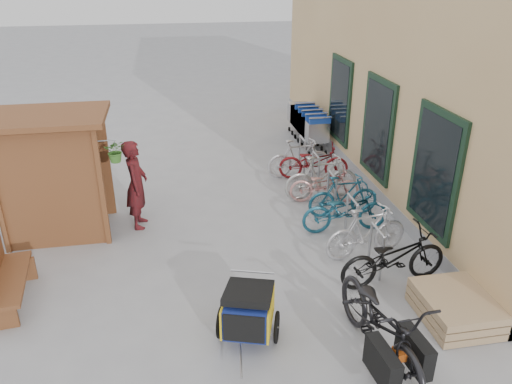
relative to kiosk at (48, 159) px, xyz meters
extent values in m
plane|color=#9B9B9E|center=(3.28, -2.47, -1.55)|extent=(80.00, 80.00, 0.00)
cube|color=#D5B17A|center=(9.78, 2.03, 1.95)|extent=(6.00, 13.00, 7.00)
cube|color=#9B9B9E|center=(6.86, 2.03, -1.40)|extent=(0.18, 13.00, 0.30)
cube|color=black|center=(6.75, -1.97, 0.05)|extent=(0.06, 1.50, 2.20)
cube|color=black|center=(6.72, -1.97, 0.05)|extent=(0.02, 1.25, 1.95)
cube|color=black|center=(6.75, 0.53, 0.05)|extent=(0.06, 1.50, 2.20)
cube|color=black|center=(6.72, 0.53, 0.05)|extent=(0.02, 1.25, 1.95)
cube|color=black|center=(6.75, 3.03, 0.05)|extent=(0.06, 1.50, 2.20)
cube|color=black|center=(6.72, 3.03, 0.05)|extent=(0.02, 1.25, 1.95)
cube|color=brown|center=(0.98, -0.62, -0.40)|extent=(0.09, 0.09, 2.30)
cube|color=brown|center=(-0.82, 0.68, -0.40)|extent=(0.09, 0.09, 2.30)
cube|color=brown|center=(0.98, 0.68, -0.40)|extent=(0.09, 0.09, 2.30)
cube|color=brown|center=(-0.79, 0.03, -0.40)|extent=(0.05, 1.30, 2.30)
cube|color=brown|center=(0.08, -0.59, -0.40)|extent=(1.80, 0.05, 2.30)
cube|color=brown|center=(0.08, 0.65, -0.40)|extent=(1.80, 0.05, 2.30)
cube|color=brown|center=(0.08, 0.03, 0.80)|extent=(2.15, 1.65, 0.10)
cube|color=brown|center=(-0.12, 0.03, -0.65)|extent=(1.30, 1.15, 0.04)
cube|color=brown|center=(-0.12, 0.03, -0.05)|extent=(1.30, 1.15, 0.04)
cylinder|color=#A5A8AD|center=(1.16, -0.62, 0.50)|extent=(0.36, 0.02, 0.02)
imported|color=#386C26|center=(1.31, -0.62, 0.30)|extent=(0.38, 0.33, 0.42)
cylinder|color=#A5A8AD|center=(5.58, -2.72, -1.13)|extent=(0.05, 0.05, 0.84)
cylinder|color=#A5A8AD|center=(5.58, -2.22, -1.13)|extent=(0.05, 0.05, 0.84)
cylinder|color=#A5A8AD|center=(5.58, -2.47, -0.71)|extent=(0.05, 0.50, 0.05)
cylinder|color=#A5A8AD|center=(5.58, -1.52, -1.13)|extent=(0.05, 0.05, 0.84)
cylinder|color=#A5A8AD|center=(5.58, -1.02, -1.13)|extent=(0.05, 0.05, 0.84)
cylinder|color=#A5A8AD|center=(5.58, -1.27, -0.71)|extent=(0.05, 0.50, 0.05)
cylinder|color=#A5A8AD|center=(5.58, -0.32, -1.13)|extent=(0.05, 0.05, 0.84)
cylinder|color=#A5A8AD|center=(5.58, 0.18, -1.13)|extent=(0.05, 0.05, 0.84)
cylinder|color=#A5A8AD|center=(5.58, -0.07, -0.71)|extent=(0.05, 0.50, 0.05)
cylinder|color=#A5A8AD|center=(5.58, 0.88, -1.13)|extent=(0.05, 0.05, 0.84)
cylinder|color=#A5A8AD|center=(5.58, 1.38, -1.13)|extent=(0.05, 0.05, 0.84)
cylinder|color=#A5A8AD|center=(5.58, 1.13, -0.71)|extent=(0.05, 0.50, 0.05)
cylinder|color=#A5A8AD|center=(5.58, 2.08, -1.13)|extent=(0.05, 0.05, 0.84)
cylinder|color=#A5A8AD|center=(5.58, 2.58, -1.13)|extent=(0.05, 0.05, 0.84)
cylinder|color=#A5A8AD|center=(5.58, 2.33, -0.71)|extent=(0.05, 0.50, 0.05)
cube|color=tan|center=(6.28, -3.87, -1.48)|extent=(1.00, 1.20, 0.12)
cube|color=tan|center=(6.28, -3.87, -1.34)|extent=(1.00, 1.20, 0.12)
cube|color=tan|center=(6.28, -3.87, -1.20)|extent=(1.00, 1.20, 0.12)
cube|color=brown|center=(-0.32, -2.27, -1.12)|extent=(0.64, 1.60, 0.06)
cube|color=brown|center=(-0.32, -2.89, -1.34)|extent=(0.42, 0.11, 0.41)
cube|color=brown|center=(-0.32, -1.65, -1.34)|extent=(0.42, 0.11, 0.41)
cube|color=silver|center=(6.28, 3.63, -0.90)|extent=(0.60, 0.93, 0.57)
cube|color=#1C47B8|center=(6.28, 3.16, -0.51)|extent=(0.60, 0.04, 0.20)
cylinder|color=silver|center=(6.28, 3.13, -0.44)|extent=(0.63, 0.04, 0.04)
cylinder|color=black|center=(6.04, 3.25, -1.49)|extent=(0.04, 0.13, 0.13)
cube|color=silver|center=(6.28, 4.02, -0.90)|extent=(0.60, 0.93, 0.57)
cube|color=#1C47B8|center=(6.28, 3.55, -0.51)|extent=(0.60, 0.04, 0.20)
cylinder|color=silver|center=(6.28, 3.51, -0.44)|extent=(0.63, 0.04, 0.04)
cylinder|color=black|center=(6.04, 3.63, -1.49)|extent=(0.04, 0.13, 0.13)
cube|color=silver|center=(6.28, 4.40, -0.90)|extent=(0.60, 0.93, 0.57)
cube|color=#1C47B8|center=(6.28, 3.93, -0.51)|extent=(0.60, 0.04, 0.20)
cylinder|color=silver|center=(6.28, 3.89, -0.44)|extent=(0.63, 0.04, 0.04)
cylinder|color=black|center=(6.04, 4.02, -1.49)|extent=(0.04, 0.13, 0.13)
cube|color=silver|center=(6.28, 4.78, -0.90)|extent=(0.60, 0.93, 0.57)
cube|color=#1C47B8|center=(6.28, 4.31, -0.51)|extent=(0.60, 0.04, 0.20)
cylinder|color=silver|center=(6.28, 4.28, -0.44)|extent=(0.63, 0.04, 0.04)
cylinder|color=black|center=(6.04, 4.40, -1.49)|extent=(0.04, 0.13, 0.13)
cube|color=silver|center=(6.28, 5.16, -0.90)|extent=(0.60, 0.93, 0.57)
cube|color=#1C47B8|center=(6.28, 4.69, -0.51)|extent=(0.60, 0.04, 0.20)
cylinder|color=silver|center=(6.28, 4.66, -0.44)|extent=(0.63, 0.04, 0.04)
cylinder|color=black|center=(6.04, 4.78, -1.49)|extent=(0.04, 0.13, 0.13)
cube|color=navy|center=(3.17, -3.70, -1.10)|extent=(0.81, 0.93, 0.46)
cube|color=yellow|center=(2.87, -3.61, -1.10)|extent=(0.27, 0.76, 0.46)
cube|color=yellow|center=(3.47, -3.80, -1.10)|extent=(0.27, 0.76, 0.46)
cube|color=black|center=(3.05, -4.10, -1.07)|extent=(0.54, 0.20, 0.42)
cube|color=black|center=(3.19, -3.66, -0.82)|extent=(0.85, 0.92, 0.23)
torus|color=black|center=(2.79, -3.58, -1.34)|extent=(0.19, 0.45, 0.46)
torus|color=black|center=(3.56, -3.83, -1.34)|extent=(0.19, 0.45, 0.46)
cylinder|color=#B7B7BC|center=(2.97, -4.34, -1.34)|extent=(0.23, 0.65, 0.03)
cylinder|color=#B7B7BC|center=(3.30, -3.29, -0.73)|extent=(0.61, 0.22, 0.03)
imported|color=black|center=(4.82, -4.42, -0.96)|extent=(0.96, 2.31, 1.19)
cube|color=black|center=(4.61, -4.98, -1.10)|extent=(0.23, 0.66, 0.45)
cube|color=black|center=(5.10, -4.85, -1.10)|extent=(0.23, 0.66, 0.45)
cube|color=#C74E12|center=(4.86, -4.91, -1.05)|extent=(0.13, 0.19, 0.12)
imported|color=maroon|center=(1.55, 0.00, -0.65)|extent=(0.49, 0.70, 1.81)
imported|color=black|center=(5.74, -2.81, -1.06)|extent=(1.95, 0.85, 0.99)
imported|color=silver|center=(5.63, -1.91, -1.06)|extent=(1.68, 0.73, 0.98)
imported|color=#1A5068|center=(5.57, -0.96, -1.09)|extent=(1.75, 0.62, 0.92)
imported|color=#1A5068|center=(5.75, -0.32, -1.10)|extent=(1.51, 0.44, 0.91)
imported|color=tan|center=(5.57, 0.39, -1.15)|extent=(1.61, 0.80, 0.81)
imported|color=#B2B3AF|center=(5.55, 0.58, -1.04)|extent=(1.71, 0.53, 1.02)
imported|color=maroon|center=(5.70, 1.70, -1.11)|extent=(1.78, 0.93, 0.89)
imported|color=silver|center=(5.38, 1.91, -1.07)|extent=(1.65, 0.57, 0.97)
camera|label=1|loc=(2.27, -9.27, 3.34)|focal=35.00mm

